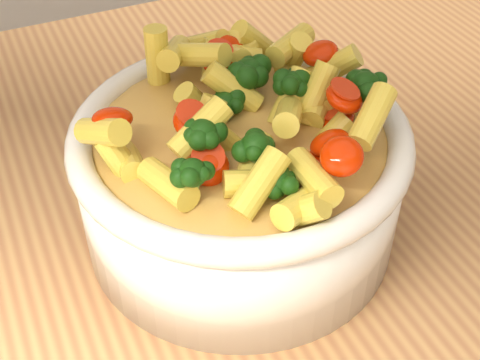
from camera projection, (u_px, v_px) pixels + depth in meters
name	position (u px, v px, depth m)	size (l,w,h in m)	color
table	(122.00, 323.00, 0.61)	(1.20, 0.80, 0.90)	tan
serving_bowl	(240.00, 179.00, 0.52)	(0.26, 0.26, 0.11)	white
pasta_salad	(240.00, 107.00, 0.48)	(0.20, 0.20, 0.05)	#E9D149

